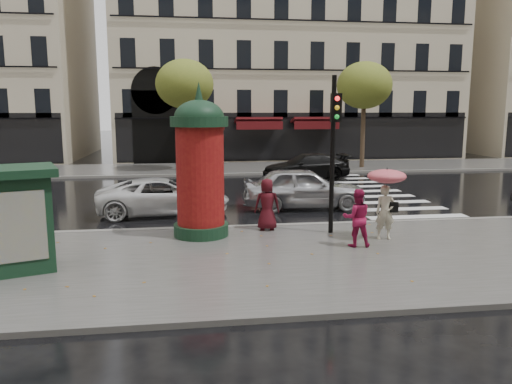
{
  "coord_description": "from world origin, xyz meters",
  "views": [
    {
      "loc": [
        -2.03,
        -12.16,
        3.73
      ],
      "look_at": [
        -0.1,
        1.5,
        1.44
      ],
      "focal_mm": 35.0,
      "sensor_mm": 36.0,
      "label": 1
    }
  ],
  "objects": [
    {
      "name": "ground",
      "position": [
        0.0,
        0.0,
        0.0
      ],
      "size": [
        160.0,
        160.0,
        0.0
      ],
      "primitive_type": "plane",
      "color": "black",
      "rests_on": "ground"
    },
    {
      "name": "near_sidewalk",
      "position": [
        0.0,
        -0.5,
        0.06
      ],
      "size": [
        90.0,
        7.0,
        0.12
      ],
      "primitive_type": "cube",
      "color": "#474744",
      "rests_on": "ground"
    },
    {
      "name": "far_sidewalk",
      "position": [
        0.0,
        19.0,
        0.06
      ],
      "size": [
        90.0,
        6.0,
        0.12
      ],
      "primitive_type": "cube",
      "color": "#474744",
      "rests_on": "ground"
    },
    {
      "name": "near_kerb",
      "position": [
        0.0,
        3.0,
        0.07
      ],
      "size": [
        90.0,
        0.25,
        0.14
      ],
      "primitive_type": "cube",
      "color": "slate",
      "rests_on": "ground"
    },
    {
      "name": "far_kerb",
      "position": [
        0.0,
        16.0,
        0.07
      ],
      "size": [
        90.0,
        0.25,
        0.14
      ],
      "primitive_type": "cube",
      "color": "slate",
      "rests_on": "ground"
    },
    {
      "name": "zebra_crossing",
      "position": [
        6.0,
        9.6,
        0.01
      ],
      "size": [
        3.6,
        11.75,
        0.01
      ],
      "primitive_type": "cube",
      "color": "silver",
      "rests_on": "ground"
    },
    {
      "name": "bldg_far_corner",
      "position": [
        6.0,
        30.0,
        11.31
      ],
      "size": [
        26.0,
        14.0,
        22.9
      ],
      "color": "#B7A88C",
      "rests_on": "ground"
    },
    {
      "name": "tree_far_left",
      "position": [
        -2.0,
        18.0,
        5.17
      ],
      "size": [
        3.4,
        3.4,
        6.64
      ],
      "color": "#38281C",
      "rests_on": "ground"
    },
    {
      "name": "tree_far_right",
      "position": [
        9.0,
        18.0,
        5.17
      ],
      "size": [
        3.4,
        3.4,
        6.64
      ],
      "color": "#38281C",
      "rests_on": "ground"
    },
    {
      "name": "woman_umbrella",
      "position": [
        3.47,
        0.85,
        1.46
      ],
      "size": [
        1.06,
        1.06,
        2.04
      ],
      "color": "#BBB59A",
      "rests_on": "near_sidewalk"
    },
    {
      "name": "woman_red",
      "position": [
        2.43,
        0.25,
        0.89
      ],
      "size": [
        0.82,
        0.68,
        1.55
      ],
      "primitive_type": "imported",
      "rotation": [
        0.0,
        0.0,
        3.01
      ],
      "color": "#9A133D",
      "rests_on": "near_sidewalk"
    },
    {
      "name": "man_burgundy",
      "position": [
        0.37,
        2.4,
        0.9
      ],
      "size": [
        0.8,
        0.55,
        1.57
      ],
      "primitive_type": "imported",
      "rotation": [
        0.0,
        0.0,
        3.07
      ],
      "color": "#430D14",
      "rests_on": "near_sidewalk"
    },
    {
      "name": "morris_column",
      "position": [
        -1.63,
        2.01,
        2.22
      ],
      "size": [
        1.63,
        1.63,
        4.38
      ],
      "color": "#12301D",
      "rests_on": "near_sidewalk"
    },
    {
      "name": "traffic_light",
      "position": [
        2.18,
        1.71,
        2.89
      ],
      "size": [
        0.29,
        0.43,
        4.57
      ],
      "color": "black",
      "rests_on": "near_sidewalk"
    },
    {
      "name": "newsstand",
      "position": [
        -5.94,
        -0.56,
        1.33
      ],
      "size": [
        2.38,
        2.19,
        2.35
      ],
      "color": "#12301D",
      "rests_on": "near_sidewalk"
    },
    {
      "name": "car_silver",
      "position": [
        2.36,
        6.09,
        0.79
      ],
      "size": [
        4.73,
        2.13,
        1.58
      ],
      "primitive_type": "imported",
      "rotation": [
        0.0,
        0.0,
        1.51
      ],
      "color": "#B5B6BB",
      "rests_on": "ground"
    },
    {
      "name": "car_white",
      "position": [
        -2.85,
        5.73,
        0.65
      ],
      "size": [
        4.89,
        2.6,
        1.31
      ],
      "primitive_type": "imported",
      "rotation": [
        0.0,
        0.0,
        1.66
      ],
      "color": "silver",
      "rests_on": "ground"
    },
    {
      "name": "car_black",
      "position": [
        4.37,
        13.92,
        0.68
      ],
      "size": [
        4.87,
        2.33,
        1.37
      ],
      "primitive_type": "imported",
      "rotation": [
        0.0,
        0.0,
        -1.48
      ],
      "color": "black",
      "rests_on": "ground"
    }
  ]
}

